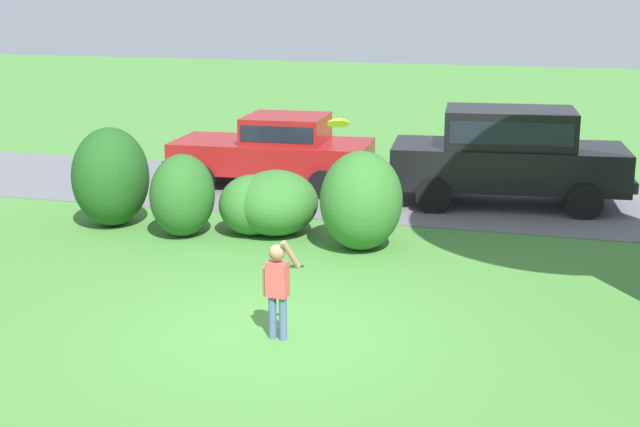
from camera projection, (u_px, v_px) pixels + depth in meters
ground_plane at (278, 333)px, 11.09m from camera, size 80.00×80.00×0.00m
driveway_strip at (396, 197)px, 18.23m from camera, size 28.00×4.40×0.02m
shrub_near_tree at (111, 177)px, 15.89m from camera, size 1.34×1.50×1.79m
shrub_centre_left at (182, 195)px, 15.27m from camera, size 1.09×1.30×1.44m
shrub_centre at (267, 204)px, 15.38m from camera, size 1.72×1.55×1.13m
shrub_centre_right at (361, 201)px, 14.45m from camera, size 1.35×1.48×1.64m
parked_sedan at (277, 148)px, 19.00m from camera, size 4.50×2.30×1.56m
parked_suv at (508, 151)px, 17.34m from camera, size 4.86×2.45×1.92m
child_thrower at (277, 283)px, 10.74m from camera, size 0.46×0.25×1.29m
frisbee at (338, 123)px, 11.12m from camera, size 0.30×0.26×0.19m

